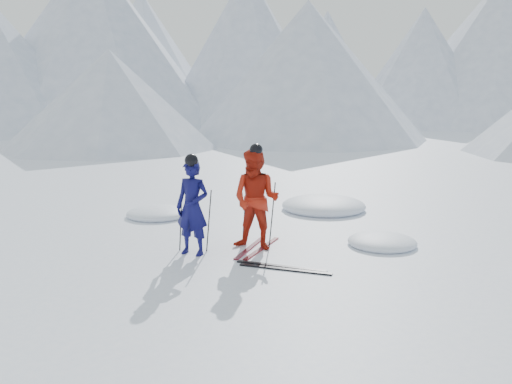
# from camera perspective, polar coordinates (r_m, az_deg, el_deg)

# --- Properties ---
(ground) EXTENTS (160.00, 160.00, 0.00)m
(ground) POSITION_cam_1_polar(r_m,az_deg,el_deg) (10.67, 8.93, -6.67)
(ground) COLOR white
(ground) RESTS_ON ground
(mountain_range) EXTENTS (106.15, 62.94, 15.53)m
(mountain_range) POSITION_cam_1_polar(r_m,az_deg,el_deg) (45.93, 19.50, 14.31)
(mountain_range) COLOR #B2BCD1
(mountain_range) RESTS_ON ground
(skier_blue) EXTENTS (0.75, 0.57, 1.86)m
(skier_blue) POSITION_cam_1_polar(r_m,az_deg,el_deg) (10.51, -6.71, -1.63)
(skier_blue) COLOR #0C0B45
(skier_blue) RESTS_ON ground
(skier_red) EXTENTS (1.08, 0.90, 2.02)m
(skier_red) POSITION_cam_1_polar(r_m,az_deg,el_deg) (10.79, 0.01, -0.81)
(skier_red) COLOR #B01F0E
(skier_red) RESTS_ON ground
(pole_blue_left) EXTENTS (0.12, 0.09, 1.24)m
(pole_blue_left) POSITION_cam_1_polar(r_m,az_deg,el_deg) (10.81, -7.92, -3.00)
(pole_blue_left) COLOR black
(pole_blue_left) RESTS_ON ground
(pole_blue_right) EXTENTS (0.12, 0.07, 1.24)m
(pole_blue_right) POSITION_cam_1_polar(r_m,az_deg,el_deg) (10.73, -4.98, -3.05)
(pole_blue_right) COLOR black
(pole_blue_right) RESTS_ON ground
(pole_red_left) EXTENTS (0.13, 0.10, 1.35)m
(pole_red_left) POSITION_cam_1_polar(r_m,az_deg,el_deg) (11.16, -1.22, -2.20)
(pole_red_left) COLOR black
(pole_red_left) RESTS_ON ground
(pole_red_right) EXTENTS (0.13, 0.09, 1.35)m
(pole_red_right) POSITION_cam_1_polar(r_m,az_deg,el_deg) (10.94, 1.72, -2.46)
(pole_red_right) COLOR black
(pole_red_right) RESTS_ON ground
(ski_worn_left) EXTENTS (0.27, 1.70, 0.03)m
(ski_worn_left) POSITION_cam_1_polar(r_m,az_deg,el_deg) (11.05, -0.60, -5.86)
(ski_worn_left) COLOR black
(ski_worn_left) RESTS_ON ground
(ski_worn_right) EXTENTS (0.39, 1.69, 0.03)m
(ski_worn_right) POSITION_cam_1_polar(r_m,az_deg,el_deg) (11.00, 0.62, -5.93)
(ski_worn_right) COLOR black
(ski_worn_right) RESTS_ON ground
(ski_loose_a) EXTENTS (1.69, 0.35, 0.03)m
(ski_loose_a) POSITION_cam_1_polar(r_m,az_deg,el_deg) (9.90, 2.63, -7.82)
(ski_loose_a) COLOR black
(ski_loose_a) RESTS_ON ground
(ski_loose_b) EXTENTS (1.70, 0.29, 0.03)m
(ski_loose_b) POSITION_cam_1_polar(r_m,az_deg,el_deg) (9.74, 3.07, -8.13)
(ski_loose_b) COLOR black
(ski_loose_b) RESTS_ON ground
(snow_lumps) EXTENTS (9.85, 6.49, 0.50)m
(snow_lumps) POSITION_cam_1_polar(r_m,az_deg,el_deg) (13.52, 6.11, -2.96)
(snow_lumps) COLOR white
(snow_lumps) RESTS_ON ground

